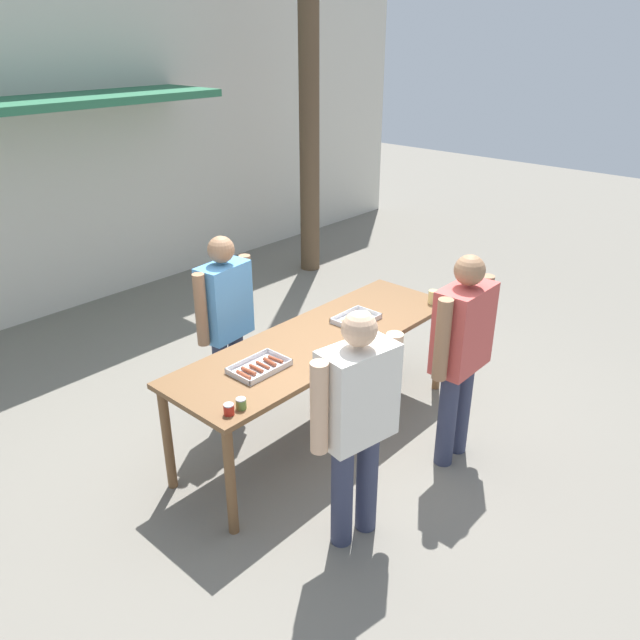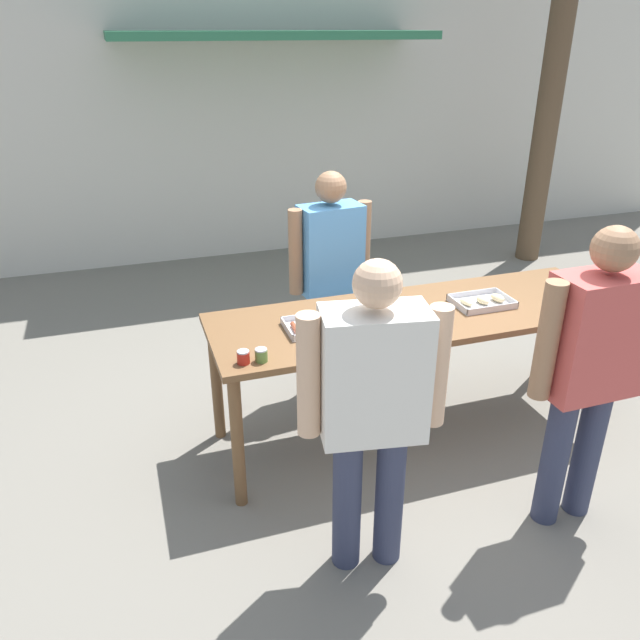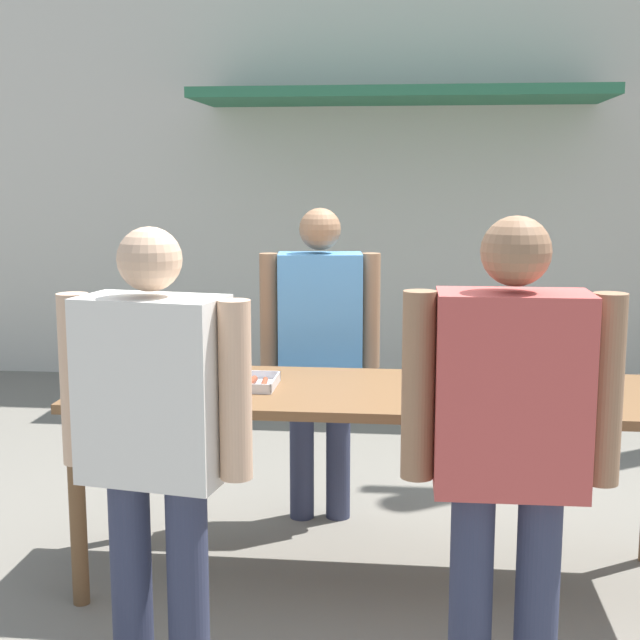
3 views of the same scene
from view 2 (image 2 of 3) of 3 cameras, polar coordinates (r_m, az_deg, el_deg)
The scene contains 11 objects.
ground_plane at distance 4.34m, azimuth 8.33°, elevation -9.89°, with size 24.00×24.00×0.00m, color slate.
building_facade_back at distance 7.32m, azimuth -5.34°, elevation 23.44°, with size 12.00×1.11×4.50m.
serving_table at distance 3.94m, azimuth 9.04°, elevation -0.48°, with size 2.61×0.81×0.88m.
food_tray_sausages at distance 3.65m, azimuth -0.05°, elevation -0.53°, with size 0.41×0.26×0.04m.
food_tray_buns at distance 4.09m, azimuth 14.69°, elevation 1.64°, with size 0.36×0.26×0.05m.
condiment_jar_mustard at distance 3.29m, azimuth -7.02°, elevation -3.39°, with size 0.07×0.07×0.07m.
condiment_jar_ketchup at distance 3.30m, azimuth -5.40°, elevation -3.21°, with size 0.07×0.07×0.07m.
beer_cup at distance 4.32m, azimuth 24.83°, elevation 1.88°, with size 0.09×0.09×0.12m.
person_server_behind_table at distance 4.36m, azimuth 0.94°, elevation 4.91°, with size 0.61×0.28×1.63m.
person_customer_holding_hotdog at distance 2.84m, azimuth 4.82°, elevation -7.34°, with size 0.68×0.34×1.63m.
person_customer_with_cup at distance 3.38m, azimuth 23.56°, elevation -3.36°, with size 0.68×0.26×1.67m.
Camera 2 is at (-1.69, -3.14, 2.48)m, focal length 35.00 mm.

